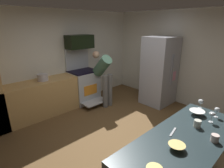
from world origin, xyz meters
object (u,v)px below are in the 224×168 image
Objects in this scene: oven_range at (84,85)px; mug_coffee at (197,124)px; mixing_bowl_large at (197,113)px; wine_glass_far at (201,102)px; person_cook at (104,74)px; mixing_bowl_small at (177,147)px; stock_pot at (43,77)px; refrigerator at (159,71)px; wine_glass_mid at (217,110)px; microwave at (80,42)px; wine_glass_extra at (212,114)px; mug_tea at (215,138)px.

oven_range is 3.53m from mug_coffee.
wine_glass_far reaches higher than mixing_bowl_large.
wine_glass_far reaches higher than mug_coffee.
mixing_bowl_small is (-1.44, -2.92, 0.02)m from person_cook.
stock_pot is at bearing 158.15° from person_cook.
mixing_bowl_large is (-1.71, -1.77, -0.02)m from refrigerator.
stock_pot reaches higher than mug_coffee.
oven_range is at bearing 71.68° from mixing_bowl_small.
mixing_bowl_large is 0.88× the size of stock_pot.
oven_range is at bearing 89.22° from wine_glass_mid.
microwave is 4.73× the size of wine_glass_mid.
person_cook reaches higher than wine_glass_mid.
stock_pot is at bearing 149.97° from refrigerator.
person_cook is 1.58m from stock_pot.
microwave reaches higher than mug_coffee.
wine_glass_extra is (0.90, -0.05, 0.09)m from mixing_bowl_small.
stock_pot reaches higher than wine_glass_mid.
refrigerator reaches higher than mixing_bowl_small.
microwave is 3.30× the size of mixing_bowl_large.
wine_glass_mid reaches higher than mixing_bowl_small.
person_cook is 6.72× the size of mixing_bowl_large.
mixing_bowl_small is at bearing 152.09° from mug_tea.
mixing_bowl_small is (-0.97, -0.18, -0.00)m from mixing_bowl_large.
microwave reaches higher than mug_tea.
person_cook reaches higher than wine_glass_far.
refrigerator reaches higher than mug_tea.
wine_glass_far is (0.12, 0.28, 0.00)m from wine_glass_mid.
mug_tea is at bearing -140.61° from mixing_bowl_large.
mixing_bowl_small is 0.63m from mug_coffee.
refrigerator is at bearing 45.85° from mixing_bowl_large.
wine_glass_extra is (-1.79, -1.99, 0.07)m from refrigerator.
wine_glass_mid is (-0.34, -2.97, 0.11)m from person_cook.
refrigerator is at bearing 35.94° from mixing_bowl_small.
mixing_bowl_large is at bearing -93.16° from microwave.
refrigerator is (1.53, -1.64, -0.80)m from microwave.
wine_glass_extra is at bearing -107.74° from mixing_bowl_large.
mug_coffee is (-0.53, -3.46, 0.44)m from oven_range.
person_cook reaches higher than mixing_bowl_small.
oven_range is 2.22m from refrigerator.
person_cook is 3.31m from mug_tea.
wine_glass_far is at bearing 40.49° from wine_glass_extra.
mug_coffee is 1.14× the size of mug_tea.
oven_range is 9.90× the size of wine_glass_extra.
mixing_bowl_large is 0.28m from wine_glass_mid.
wine_glass_mid is (-0.05, -3.63, -0.74)m from microwave.
oven_range reaches higher than mug_tea.
microwave is at bearing 89.24° from wine_glass_mid.
mug_coffee is at bearing -105.85° from person_cook.
wine_glass_mid is at bearing -9.30° from mug_coffee.
mug_tea is at bearing -135.52° from refrigerator.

